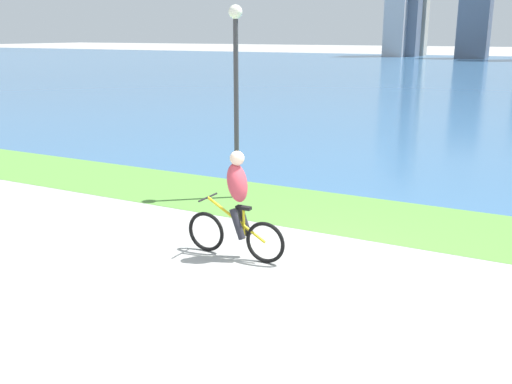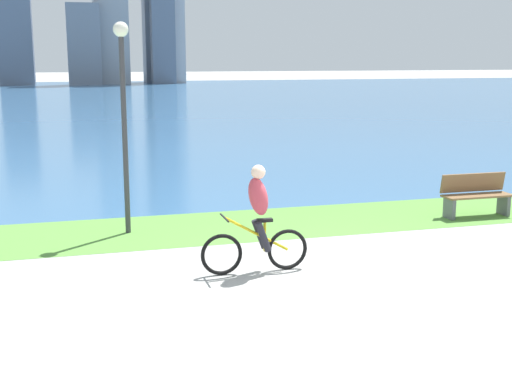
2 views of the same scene
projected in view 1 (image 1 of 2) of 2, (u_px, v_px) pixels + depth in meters
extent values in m
plane|color=#9E9E99|center=(294.00, 278.00, 8.38)|extent=(300.00, 300.00, 0.00)
cube|color=#59933D|center=(365.00, 216.00, 11.19)|extent=(120.00, 2.59, 0.01)
torus|color=black|center=(206.00, 232.00, 9.33)|extent=(0.65, 0.06, 0.65)
torus|color=black|center=(265.00, 242.00, 8.85)|extent=(0.65, 0.06, 0.65)
cylinder|color=gold|center=(236.00, 220.00, 9.01)|extent=(1.03, 0.04, 0.61)
cylinder|color=gold|center=(244.00, 224.00, 8.96)|extent=(0.04, 0.04, 0.48)
cube|color=black|center=(244.00, 208.00, 8.89)|extent=(0.24, 0.10, 0.05)
cylinder|color=black|center=(208.00, 197.00, 9.16)|extent=(0.03, 0.52, 0.03)
ellipsoid|color=#BF3F4C|center=(237.00, 183.00, 8.84)|extent=(0.40, 0.36, 0.65)
sphere|color=beige|center=(237.00, 158.00, 8.74)|extent=(0.22, 0.22, 0.22)
cylinder|color=#26262D|center=(237.00, 224.00, 8.89)|extent=(0.27, 0.11, 0.49)
cylinder|color=#26262D|center=(244.00, 220.00, 9.06)|extent=(0.27, 0.11, 0.49)
cylinder|color=#38383D|center=(236.00, 111.00, 12.01)|extent=(0.10, 0.10, 3.69)
sphere|color=white|center=(235.00, 12.00, 11.50)|extent=(0.28, 0.28, 0.28)
cube|color=slate|center=(476.00, 12.00, 77.28)|extent=(3.90, 3.83, 12.05)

